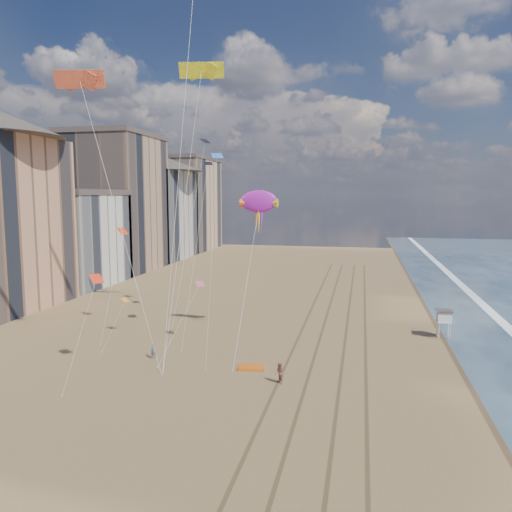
{
  "coord_description": "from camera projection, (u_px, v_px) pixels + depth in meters",
  "views": [
    {
      "loc": [
        5.54,
        -25.97,
        15.99
      ],
      "look_at": [
        -5.55,
        26.0,
        9.5
      ],
      "focal_mm": 35.0,
      "sensor_mm": 36.0,
      "label": 1
    }
  ],
  "objects": [
    {
      "name": "small_kites",
      "position": [
        173.0,
        210.0,
        55.01
      ],
      "size": [
        14.64,
        21.92,
        19.17
      ],
      "color": "red",
      "rests_on": "ground"
    },
    {
      "name": "wet_sand",
      "position": [
        468.0,
        322.0,
        63.19
      ],
      "size": [
        260.0,
        260.0,
        0.0
      ],
      "primitive_type": "plane",
      "color": "#42301E",
      "rests_on": "ground"
    },
    {
      "name": "foam",
      "position": [
        504.0,
        324.0,
        62.32
      ],
      "size": [
        260.0,
        260.0,
        0.0
      ],
      "primitive_type": "plane",
      "color": "white",
      "rests_on": "ground"
    },
    {
      "name": "parafoils",
      "position": [
        173.0,
        11.0,
        49.87
      ],
      "size": [
        15.38,
        18.8,
        18.85
      ],
      "color": "black",
      "rests_on": "ground"
    },
    {
      "name": "ground",
      "position": [
        256.0,
        479.0,
        28.3
      ],
      "size": [
        260.0,
        260.0,
        0.0
      ],
      "primitive_type": "plane",
      "color": "brown",
      "rests_on": "ground"
    },
    {
      "name": "kite_flyer_a",
      "position": [
        154.0,
        351.0,
        49.01
      ],
      "size": [
        0.65,
        0.52,
        1.56
      ],
      "primitive_type": "imported",
      "rotation": [
        0.0,
        0.0,
        0.29
      ],
      "color": "#515C68",
      "rests_on": "ground"
    },
    {
      "name": "grounded_kite",
      "position": [
        251.0,
        368.0,
        46.12
      ],
      "size": [
        2.57,
        1.81,
        0.27
      ],
      "primitive_type": "cube",
      "rotation": [
        0.0,
        0.0,
        0.12
      ],
      "color": "#D95D12",
      "rests_on": "ground"
    },
    {
      "name": "lifeguard_stand",
      "position": [
        444.0,
        317.0,
        55.85
      ],
      "size": [
        1.78,
        1.78,
        3.21
      ],
      "color": "silver",
      "rests_on": "ground"
    },
    {
      "name": "tracks",
      "position": [
        333.0,
        336.0,
        56.9
      ],
      "size": [
        7.68,
        120.0,
        0.01
      ],
      "color": "brown",
      "rests_on": "ground"
    },
    {
      "name": "buildings",
      "position": [
        101.0,
        207.0,
        99.81
      ],
      "size": [
        34.72,
        131.35,
        29.0
      ],
      "color": "#C6B284",
      "rests_on": "ground"
    },
    {
      "name": "kite_flyer_b",
      "position": [
        280.0,
        373.0,
        42.44
      ],
      "size": [
        1.1,
        1.14,
        1.85
      ],
      "primitive_type": "imported",
      "rotation": [
        0.0,
        0.0,
        -0.94
      ],
      "color": "#8F5A48",
      "rests_on": "ground"
    },
    {
      "name": "show_kite",
      "position": [
        259.0,
        202.0,
        54.71
      ],
      "size": [
        4.29,
        6.21,
        18.6
      ],
      "color": "#A81AAC",
      "rests_on": "ground"
    }
  ]
}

